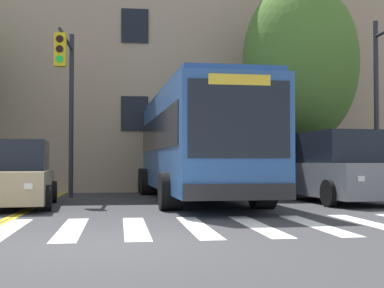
{
  "coord_description": "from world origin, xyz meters",
  "views": [
    {
      "loc": [
        0.38,
        -8.13,
        1.26
      ],
      "look_at": [
        2.35,
        8.4,
        1.8
      ],
      "focal_mm": 50.0,
      "sensor_mm": 36.0,
      "label": 1
    }
  ],
  "objects_px": {
    "car_navy_behind_bus": "(169,169)",
    "car_tan_near_lane": "(17,177)",
    "city_bus": "(193,143)",
    "traffic_light_overhead": "(67,85)",
    "street_tree_curbside_large": "(300,63)",
    "car_grey_far_lane": "(337,169)"
  },
  "relations": [
    {
      "from": "car_navy_behind_bus",
      "to": "car_tan_near_lane",
      "type": "bearing_deg",
      "value": -111.44
    },
    {
      "from": "car_tan_near_lane",
      "to": "car_navy_behind_bus",
      "type": "height_order",
      "value": "car_navy_behind_bus"
    },
    {
      "from": "car_tan_near_lane",
      "to": "city_bus",
      "type": "bearing_deg",
      "value": 24.16
    },
    {
      "from": "city_bus",
      "to": "traffic_light_overhead",
      "type": "xyz_separation_m",
      "value": [
        -4.13,
        0.37,
        1.9
      ]
    },
    {
      "from": "traffic_light_overhead",
      "to": "street_tree_curbside_large",
      "type": "xyz_separation_m",
      "value": [
        8.32,
        1.12,
        1.11
      ]
    },
    {
      "from": "car_grey_far_lane",
      "to": "city_bus",
      "type": "bearing_deg",
      "value": 157.8
    },
    {
      "from": "traffic_light_overhead",
      "to": "car_navy_behind_bus",
      "type": "bearing_deg",
      "value": 68.5
    },
    {
      "from": "car_tan_near_lane",
      "to": "car_navy_behind_bus",
      "type": "bearing_deg",
      "value": 68.56
    },
    {
      "from": "city_bus",
      "to": "car_grey_far_lane",
      "type": "bearing_deg",
      "value": -22.2
    },
    {
      "from": "car_grey_far_lane",
      "to": "traffic_light_overhead",
      "type": "bearing_deg",
      "value": 165.85
    },
    {
      "from": "city_bus",
      "to": "traffic_light_overhead",
      "type": "bearing_deg",
      "value": 174.84
    },
    {
      "from": "car_tan_near_lane",
      "to": "car_grey_far_lane",
      "type": "bearing_deg",
      "value": 3.49
    },
    {
      "from": "car_grey_far_lane",
      "to": "car_navy_behind_bus",
      "type": "bearing_deg",
      "value": 108.47
    },
    {
      "from": "city_bus",
      "to": "car_navy_behind_bus",
      "type": "bearing_deg",
      "value": 89.81
    },
    {
      "from": "city_bus",
      "to": "street_tree_curbside_large",
      "type": "xyz_separation_m",
      "value": [
        4.19,
        1.49,
        3.01
      ]
    },
    {
      "from": "traffic_light_overhead",
      "to": "car_grey_far_lane",
      "type": "bearing_deg",
      "value": -14.15
    },
    {
      "from": "traffic_light_overhead",
      "to": "street_tree_curbside_large",
      "type": "bearing_deg",
      "value": 7.65
    },
    {
      "from": "city_bus",
      "to": "car_navy_behind_bus",
      "type": "relative_size",
      "value": 2.61
    },
    {
      "from": "street_tree_curbside_large",
      "to": "car_grey_far_lane",
      "type": "bearing_deg",
      "value": -88.4
    },
    {
      "from": "city_bus",
      "to": "car_navy_behind_bus",
      "type": "distance_m",
      "value": 11.0
    },
    {
      "from": "car_navy_behind_bus",
      "to": "traffic_light_overhead",
      "type": "bearing_deg",
      "value": -111.5
    },
    {
      "from": "car_tan_near_lane",
      "to": "car_grey_far_lane",
      "type": "xyz_separation_m",
      "value": [
        9.46,
        0.58,
        0.2
      ]
    }
  ]
}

